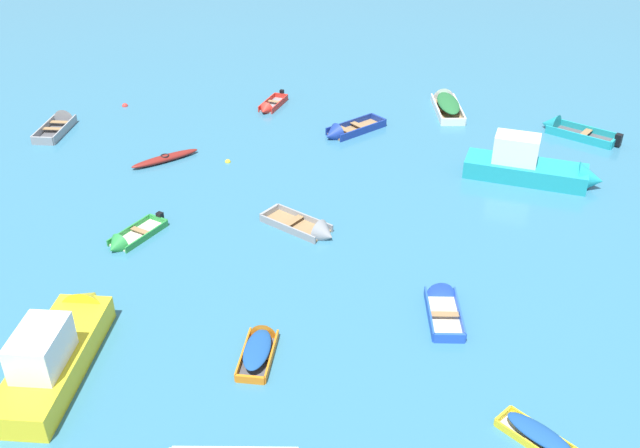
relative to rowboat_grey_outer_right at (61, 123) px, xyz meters
The scene contains 15 objects.
rowboat_grey_outer_right is the anchor object (origin of this frame).
rowboat_deep_blue_foreground_center 15.90m from the rowboat_grey_outer_right, 10.30° to the left, with size 3.24×3.88×1.15m.
motor_launch_turquoise_back_row_left 25.75m from the rowboat_grey_outer_right, ahead, with size 6.51×2.26×2.50m.
rowboat_yellow_midfield_right 31.24m from the rowboat_grey_outer_right, 32.68° to the right, with size 2.72×2.12×0.76m.
rowboat_red_far_left 11.86m from the rowboat_grey_outer_right, 27.22° to the left, with size 1.12×3.08×0.82m.
rowboat_green_back_row_right 13.97m from the rowboat_grey_outer_right, 47.07° to the right, with size 1.76×3.15×0.97m.
rowboat_blue_near_camera 25.06m from the rowboat_grey_outer_right, 25.82° to the right, with size 1.77×3.26×1.03m.
kayak_maroon_near_right 8.09m from the rowboat_grey_outer_right, 18.97° to the right, with size 2.76×3.18×0.35m.
rowboat_grey_far_back 18.41m from the rowboat_grey_outer_right, 23.91° to the right, with size 3.70×2.46×1.14m.
rowboat_white_near_left 22.31m from the rowboat_grey_outer_right, 22.10° to the left, with size 2.51×4.76×1.28m.
rowboat_turquoise_outer_left 28.15m from the rowboat_grey_outer_right, 13.03° to the left, with size 4.32×2.89×1.29m.
motor_launch_yellow_cluster_inner 20.42m from the rowboat_grey_outer_right, 57.37° to the right, with size 2.89×6.67×2.43m.
rowboat_orange_back_row_center 22.63m from the rowboat_grey_outer_right, 41.25° to the right, with size 1.30×2.79×0.90m.
mooring_buoy_central 4.19m from the rowboat_grey_outer_right, 62.41° to the left, with size 0.36×0.36×0.36m, color red.
mooring_buoy_between_boats_left 10.93m from the rowboat_grey_outer_right, 10.04° to the right, with size 0.30×0.30×0.30m, color yellow.
Camera 1 is at (6.54, -4.44, 15.51)m, focal length 38.97 mm.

